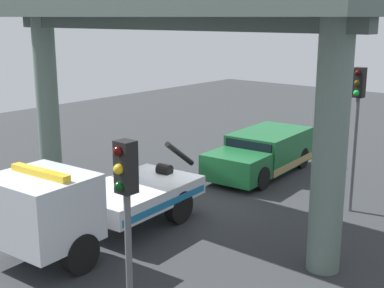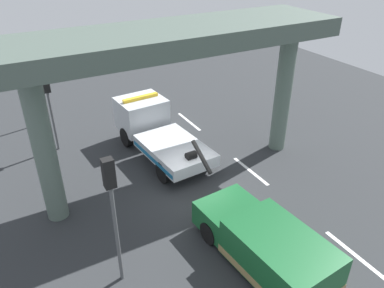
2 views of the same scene
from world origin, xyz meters
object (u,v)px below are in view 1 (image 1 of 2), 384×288
object	(u,v)px
traffic_light_near	(357,109)
traffic_light_far	(126,203)
towed_van_green	(263,153)
tow_truck_white	(86,203)

from	to	relation	value
traffic_light_near	traffic_light_far	distance (m)	9.51
towed_van_green	traffic_light_near	size ratio (longest dim) A/B	1.18
traffic_light_near	tow_truck_white	bearing A→B (deg)	-31.98
tow_truck_white	traffic_light_near	size ratio (longest dim) A/B	1.61
tow_truck_white	traffic_light_far	world-z (taller)	traffic_light_far
towed_van_green	traffic_light_far	bearing A→B (deg)	21.35
towed_van_green	traffic_light_near	bearing A→B (deg)	67.93
tow_truck_white	traffic_light_far	distance (m)	5.32
traffic_light_far	tow_truck_white	bearing A→B (deg)	-120.18
towed_van_green	traffic_light_far	size ratio (longest dim) A/B	1.33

